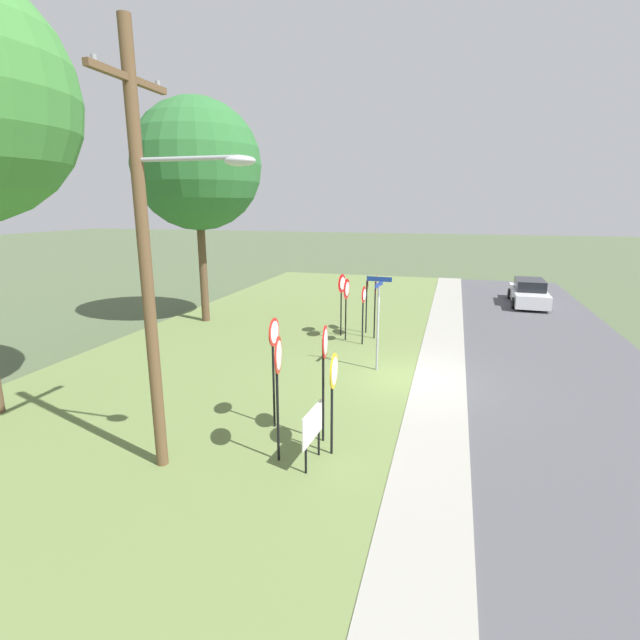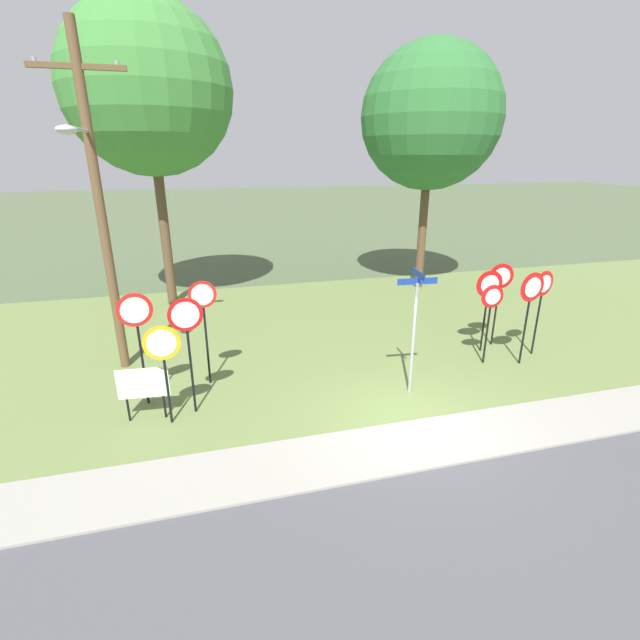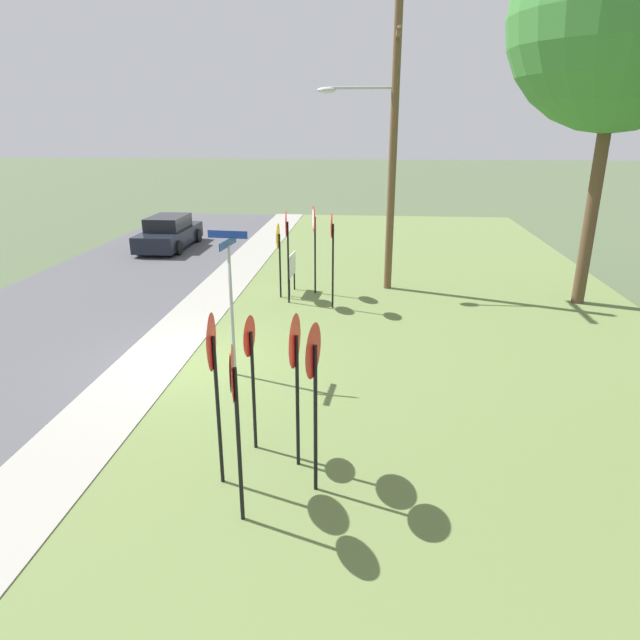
{
  "view_description": "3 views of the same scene",
  "coord_description": "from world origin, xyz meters",
  "px_view_note": "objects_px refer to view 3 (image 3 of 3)",
  "views": [
    {
      "loc": [
        -14.31,
        -0.99,
        5.36
      ],
      "look_at": [
        0.33,
        3.13,
        1.66
      ],
      "focal_mm": 26.66,
      "sensor_mm": 36.0,
      "label": 1
    },
    {
      "loc": [
        -4.19,
        -7.88,
        5.61
      ],
      "look_at": [
        -1.38,
        2.67,
        1.63
      ],
      "focal_mm": 25.38,
      "sensor_mm": 36.0,
      "label": 2
    },
    {
      "loc": [
        11.23,
        4.06,
        5.11
      ],
      "look_at": [
        0.36,
        3.06,
        1.27
      ],
      "focal_mm": 31.17,
      "sensor_mm": 36.0,
      "label": 3
    }
  ],
  "objects_px": {
    "yield_sign_far_right": "(233,393)",
    "street_name_post": "(231,292)",
    "yield_sign_center": "(313,368)",
    "stop_sign_far_center": "(314,230)",
    "yield_sign_near_left": "(294,355)",
    "yield_sign_far_left": "(212,359)",
    "stop_sign_far_left": "(287,236)",
    "yield_sign_near_right": "(250,353)",
    "notice_board": "(292,267)",
    "stop_sign_near_left": "(279,244)",
    "oak_tree_left": "(623,16)",
    "parked_hatchback_near": "(169,233)",
    "utility_pole": "(388,142)",
    "stop_sign_near_right": "(332,241)"
  },
  "relations": [
    {
      "from": "yield_sign_far_left",
      "to": "yield_sign_near_right",
      "type": "bearing_deg",
      "value": 155.19
    },
    {
      "from": "yield_sign_far_left",
      "to": "oak_tree_left",
      "type": "distance_m",
      "value": 14.11
    },
    {
      "from": "stop_sign_near_right",
      "to": "street_name_post",
      "type": "xyz_separation_m",
      "value": [
        4.81,
        -1.74,
        -0.15
      ]
    },
    {
      "from": "parked_hatchback_near",
      "to": "stop_sign_far_left",
      "type": "bearing_deg",
      "value": 40.16
    },
    {
      "from": "stop_sign_far_center",
      "to": "yield_sign_near_left",
      "type": "relative_size",
      "value": 1.1
    },
    {
      "from": "parked_hatchback_near",
      "to": "yield_sign_far_left",
      "type": "bearing_deg",
      "value": 22.02
    },
    {
      "from": "street_name_post",
      "to": "stop_sign_far_center",
      "type": "bearing_deg",
      "value": 175.54
    },
    {
      "from": "yield_sign_near_right",
      "to": "oak_tree_left",
      "type": "relative_size",
      "value": 0.22
    },
    {
      "from": "stop_sign_far_center",
      "to": "street_name_post",
      "type": "distance_m",
      "value": 6.37
    },
    {
      "from": "oak_tree_left",
      "to": "parked_hatchback_near",
      "type": "relative_size",
      "value": 2.42
    },
    {
      "from": "street_name_post",
      "to": "oak_tree_left",
      "type": "relative_size",
      "value": 0.29
    },
    {
      "from": "notice_board",
      "to": "stop_sign_near_right",
      "type": "bearing_deg",
      "value": 48.07
    },
    {
      "from": "yield_sign_near_right",
      "to": "yield_sign_near_left",
      "type": "bearing_deg",
      "value": 65.53
    },
    {
      "from": "yield_sign_far_left",
      "to": "utility_pole",
      "type": "relative_size",
      "value": 0.31
    },
    {
      "from": "yield_sign_far_right",
      "to": "street_name_post",
      "type": "relative_size",
      "value": 0.82
    },
    {
      "from": "yield_sign_near_right",
      "to": "parked_hatchback_near",
      "type": "distance_m",
      "value": 17.04
    },
    {
      "from": "stop_sign_near_left",
      "to": "utility_pole",
      "type": "relative_size",
      "value": 0.27
    },
    {
      "from": "notice_board",
      "to": "stop_sign_far_left",
      "type": "bearing_deg",
      "value": 5.37
    },
    {
      "from": "yield_sign_near_left",
      "to": "notice_board",
      "type": "relative_size",
      "value": 2.0
    },
    {
      "from": "stop_sign_near_right",
      "to": "utility_pole",
      "type": "bearing_deg",
      "value": 144.48
    },
    {
      "from": "stop_sign_near_right",
      "to": "yield_sign_far_right",
      "type": "height_order",
      "value": "stop_sign_near_right"
    },
    {
      "from": "stop_sign_far_center",
      "to": "street_name_post",
      "type": "bearing_deg",
      "value": -20.78
    },
    {
      "from": "oak_tree_left",
      "to": "yield_sign_far_right",
      "type": "bearing_deg",
      "value": -36.96
    },
    {
      "from": "stop_sign_far_left",
      "to": "notice_board",
      "type": "height_order",
      "value": "stop_sign_far_left"
    },
    {
      "from": "yield_sign_near_left",
      "to": "yield_sign_far_left",
      "type": "distance_m",
      "value": 1.22
    },
    {
      "from": "stop_sign_near_left",
      "to": "yield_sign_center",
      "type": "distance_m",
      "value": 9.73
    },
    {
      "from": "notice_board",
      "to": "parked_hatchback_near",
      "type": "xyz_separation_m",
      "value": [
        -6.51,
        -6.33,
        -0.23
      ]
    },
    {
      "from": "yield_sign_near_right",
      "to": "notice_board",
      "type": "bearing_deg",
      "value": -171.89
    },
    {
      "from": "stop_sign_far_left",
      "to": "yield_sign_far_right",
      "type": "height_order",
      "value": "stop_sign_far_left"
    },
    {
      "from": "yield_sign_center",
      "to": "utility_pole",
      "type": "relative_size",
      "value": 0.31
    },
    {
      "from": "stop_sign_near_left",
      "to": "stop_sign_far_center",
      "type": "bearing_deg",
      "value": 116.8
    },
    {
      "from": "stop_sign_near_right",
      "to": "yield_sign_near_left",
      "type": "distance_m",
      "value": 8.01
    },
    {
      "from": "yield_sign_far_right",
      "to": "yield_sign_center",
      "type": "xyz_separation_m",
      "value": [
        -0.74,
        0.92,
        0.04
      ]
    },
    {
      "from": "yield_sign_near_right",
      "to": "utility_pole",
      "type": "distance_m",
      "value": 10.52
    },
    {
      "from": "yield_sign_far_right",
      "to": "street_name_post",
      "type": "xyz_separation_m",
      "value": [
        -4.55,
        -1.16,
        -0.06
      ]
    },
    {
      "from": "street_name_post",
      "to": "stop_sign_far_left",
      "type": "bearing_deg",
      "value": -179.03
    },
    {
      "from": "stop_sign_far_left",
      "to": "stop_sign_far_center",
      "type": "relative_size",
      "value": 1.0
    },
    {
      "from": "stop_sign_near_left",
      "to": "oak_tree_left",
      "type": "relative_size",
      "value": 0.22
    },
    {
      "from": "notice_board",
      "to": "stop_sign_near_left",
      "type": "bearing_deg",
      "value": -26.81
    },
    {
      "from": "stop_sign_near_left",
      "to": "parked_hatchback_near",
      "type": "distance_m",
      "value": 9.32
    },
    {
      "from": "stop_sign_far_center",
      "to": "yield_sign_center",
      "type": "bearing_deg",
      "value": -5.34
    },
    {
      "from": "yield_sign_far_left",
      "to": "yield_sign_center",
      "type": "distance_m",
      "value": 1.41
    },
    {
      "from": "yield_sign_far_right",
      "to": "oak_tree_left",
      "type": "relative_size",
      "value": 0.24
    },
    {
      "from": "stop_sign_far_center",
      "to": "yield_sign_far_right",
      "type": "bearing_deg",
      "value": -10.6
    },
    {
      "from": "yield_sign_far_right",
      "to": "yield_sign_center",
      "type": "distance_m",
      "value": 1.19
    },
    {
      "from": "stop_sign_near_right",
      "to": "stop_sign_far_center",
      "type": "bearing_deg",
      "value": -157.66
    },
    {
      "from": "stop_sign_near_left",
      "to": "stop_sign_far_center",
      "type": "xyz_separation_m",
      "value": [
        -0.58,
        1.02,
        0.34
      ]
    },
    {
      "from": "stop_sign_far_left",
      "to": "yield_sign_near_left",
      "type": "height_order",
      "value": "stop_sign_far_left"
    },
    {
      "from": "street_name_post",
      "to": "yield_sign_near_left",
      "type": "bearing_deg",
      "value": 33.93
    },
    {
      "from": "utility_pole",
      "to": "notice_board",
      "type": "xyz_separation_m",
      "value": [
        0.86,
        -2.88,
        -3.76
      ]
    }
  ]
}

